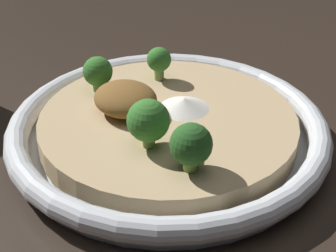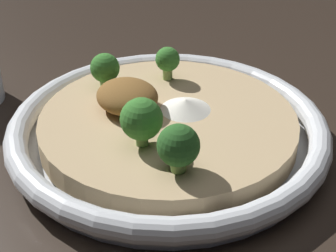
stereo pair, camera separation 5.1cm
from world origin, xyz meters
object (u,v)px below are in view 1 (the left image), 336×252
object	(u,v)px
broccoli_left	(159,61)
broccoli_front_right	(191,145)
risotto_bowl	(168,129)
broccoli_front	(148,121)
broccoli_front_left	(98,72)

from	to	relation	value
broccoli_left	broccoli_front_right	distance (m)	0.17
risotto_bowl	broccoli_front	distance (m)	0.07
risotto_bowl	broccoli_left	xyz separation A→B (m)	(-0.07, 0.05, 0.04)
risotto_bowl	broccoli_front_right	xyz separation A→B (m)	(0.08, -0.04, 0.04)
broccoli_front	broccoli_front_right	distance (m)	0.05
risotto_bowl	broccoli_front_left	xyz separation A→B (m)	(-0.09, -0.02, 0.04)
broccoli_front	risotto_bowl	bearing A→B (deg)	119.77
risotto_bowl	broccoli_front_right	world-z (taller)	broccoli_front_right
broccoli_left	broccoli_front_right	world-z (taller)	broccoli_front_right
broccoli_front_left	broccoli_left	distance (m)	0.07
broccoli_front	broccoli_left	world-z (taller)	broccoli_front
broccoli_left	broccoli_front_right	bearing A→B (deg)	-32.30
broccoli_front_left	broccoli_front_right	bearing A→B (deg)	-8.51
broccoli_front_left	broccoli_front_right	world-z (taller)	broccoli_front_right
risotto_bowl	broccoli_front	bearing A→B (deg)	-60.23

